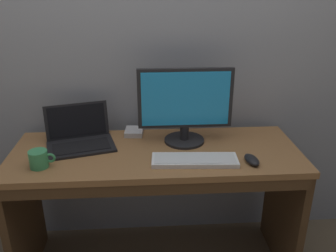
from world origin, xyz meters
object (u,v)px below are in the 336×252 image
at_px(computer_mouse, 252,160).
at_px(external_drive_box, 134,132).
at_px(external_monitor, 185,105).
at_px(wired_keyboard, 195,160).
at_px(coffee_mug, 39,159).
at_px(laptop_black, 80,137).

xyz_separation_m(computer_mouse, external_drive_box, (-0.59, 0.39, -0.00)).
bearing_deg(external_drive_box, computer_mouse, -33.43).
distance_m(external_monitor, wired_keyboard, 0.32).
height_order(wired_keyboard, coffee_mug, coffee_mug).
distance_m(external_monitor, computer_mouse, 0.45).
bearing_deg(computer_mouse, laptop_black, 153.51).
xyz_separation_m(wired_keyboard, coffee_mug, (-0.76, 0.00, 0.03)).
distance_m(wired_keyboard, external_drive_box, 0.48).
distance_m(wired_keyboard, computer_mouse, 0.28).
bearing_deg(computer_mouse, coffee_mug, 168.99).
height_order(external_monitor, coffee_mug, external_monitor).
bearing_deg(laptop_black, external_monitor, -0.76).
distance_m(laptop_black, external_monitor, 0.60).
height_order(laptop_black, external_drive_box, laptop_black).
height_order(computer_mouse, coffee_mug, coffee_mug).
height_order(laptop_black, external_monitor, external_monitor).
relative_size(laptop_black, external_monitor, 0.80).
xyz_separation_m(laptop_black, computer_mouse, (0.88, -0.27, -0.02)).
distance_m(wired_keyboard, coffee_mug, 0.76).
bearing_deg(wired_keyboard, laptop_black, 157.83).
xyz_separation_m(computer_mouse, coffee_mug, (-1.04, 0.03, 0.03)).
height_order(laptop_black, wired_keyboard, laptop_black).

